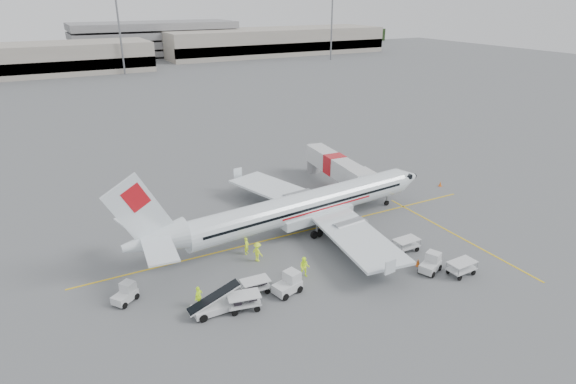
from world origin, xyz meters
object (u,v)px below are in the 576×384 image
at_px(jet_bridge, 334,171).
at_px(tug_mid, 287,284).
at_px(aircraft, 306,188).
at_px(tug_fore, 430,263).
at_px(belt_loader, 216,297).
at_px(tug_aft, 124,294).

height_order(jet_bridge, tug_mid, jet_bridge).
xyz_separation_m(aircraft, tug_fore, (5.62, -12.22, -3.86)).
xyz_separation_m(tug_fore, tug_mid, (-12.63, 3.01, 0.05)).
relative_size(aircraft, tug_mid, 14.68).
bearing_deg(belt_loader, tug_mid, -4.05).
height_order(aircraft, tug_mid, aircraft).
bearing_deg(aircraft, tug_aft, -172.48).
distance_m(jet_bridge, tug_fore, 21.58).
relative_size(jet_bridge, tug_mid, 6.68).
bearing_deg(tug_fore, tug_aft, 138.75).
bearing_deg(tug_mid, jet_bridge, 33.19).
bearing_deg(belt_loader, tug_aft, 141.75).
xyz_separation_m(belt_loader, tug_aft, (-5.99, 4.61, -0.57)).
bearing_deg(aircraft, belt_loader, -150.76).
distance_m(aircraft, tug_fore, 14.00).
distance_m(aircraft, jet_bridge, 13.28).
relative_size(jet_bridge, belt_loader, 3.14).
xyz_separation_m(jet_bridge, tug_aft, (-28.36, -13.24, -1.27)).
bearing_deg(belt_loader, jet_bridge, 37.94).
xyz_separation_m(aircraft, tug_aft, (-18.95, -4.25, -3.94)).
bearing_deg(aircraft, jet_bridge, 38.57).
bearing_deg(tug_mid, tug_fore, -28.16).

